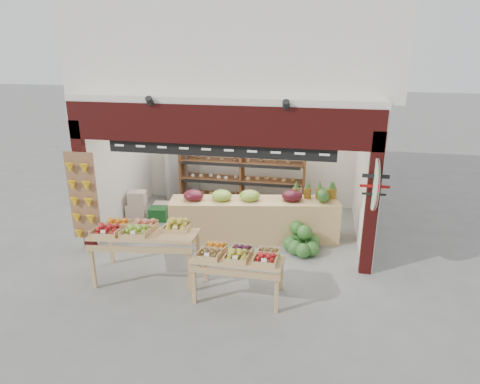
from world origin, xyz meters
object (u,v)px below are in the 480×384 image
object	(u,v)px
display_table_right	(239,256)
watermelon_pile	(301,242)
back_shelving	(242,164)
refrigerator	(183,172)
mid_counter	(254,218)
cardboard_stack	(147,208)
display_table_left	(140,231)

from	to	relation	value
display_table_right	watermelon_pile	world-z (taller)	display_table_right
back_shelving	refrigerator	xyz separation A→B (m)	(-1.63, 0.32, -0.38)
refrigerator	mid_counter	xyz separation A→B (m)	(2.18, -1.89, -0.34)
back_shelving	cardboard_stack	bearing A→B (deg)	-156.50
cardboard_stack	watermelon_pile	xyz separation A→B (m)	(3.75, -1.07, -0.03)
cardboard_stack	display_table_right	size ratio (longest dim) A/B	0.70
display_table_left	watermelon_pile	xyz separation A→B (m)	(2.78, 1.48, -0.66)
mid_counter	display_table_left	world-z (taller)	display_table_left
cardboard_stack	display_table_right	xyz separation A→B (m)	(2.81, -2.86, 0.48)
display_table_left	watermelon_pile	world-z (taller)	display_table_left
watermelon_pile	display_table_left	bearing A→B (deg)	-152.01
mid_counter	display_table_right	xyz separation A→B (m)	(0.11, -2.23, 0.25)
refrigerator	cardboard_stack	xyz separation A→B (m)	(-0.52, -1.25, -0.57)
cardboard_stack	refrigerator	bearing A→B (deg)	67.43
back_shelving	refrigerator	distance (m)	1.70
back_shelving	watermelon_pile	size ratio (longest dim) A/B	4.06
display_table_left	watermelon_pile	bearing A→B (deg)	27.99
mid_counter	display_table_left	bearing A→B (deg)	-132.36
cardboard_stack	watermelon_pile	distance (m)	3.89
refrigerator	display_table_right	distance (m)	4.71
display_table_left	watermelon_pile	distance (m)	3.22
display_table_right	cardboard_stack	bearing A→B (deg)	134.46
refrigerator	display_table_left	bearing A→B (deg)	-70.21
refrigerator	mid_counter	bearing A→B (deg)	-27.80
refrigerator	display_table_right	size ratio (longest dim) A/B	1.13
watermelon_pile	display_table_right	bearing A→B (deg)	-117.47
mid_counter	display_table_right	distance (m)	2.24
back_shelving	display_table_right	bearing A→B (deg)	-80.15
refrigerator	mid_counter	size ratio (longest dim) A/B	0.46
back_shelving	display_table_right	world-z (taller)	back_shelving
back_shelving	mid_counter	size ratio (longest dim) A/B	0.86
refrigerator	display_table_right	world-z (taller)	refrigerator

